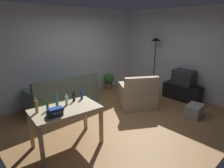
{
  "coord_description": "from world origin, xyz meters",
  "views": [
    {
      "loc": [
        -3.08,
        -2.94,
        2.19
      ],
      "look_at": [
        0.1,
        0.5,
        0.75
      ],
      "focal_mm": 30.72,
      "sensor_mm": 36.0,
      "label": 1
    }
  ],
  "objects_px": {
    "potted_plant": "(109,80)",
    "bottle_squat": "(36,106)",
    "armchair": "(138,96)",
    "bottle_blue": "(82,95)",
    "bottle_green": "(47,106)",
    "bottle_clear": "(67,100)",
    "bottle_tall": "(57,100)",
    "storage_box": "(194,111)",
    "book_stack": "(55,112)",
    "tv": "(184,77)",
    "desk": "(66,114)",
    "bottle_dark": "(74,97)",
    "tv_stand": "(182,92)",
    "torchiere_lamp": "(155,50)",
    "couch": "(64,97)"
  },
  "relations": [
    {
      "from": "potted_plant",
      "to": "book_stack",
      "type": "bearing_deg",
      "value": -145.67
    },
    {
      "from": "potted_plant",
      "to": "bottle_squat",
      "type": "bearing_deg",
      "value": -151.36
    },
    {
      "from": "potted_plant",
      "to": "armchair",
      "type": "distance_m",
      "value": 1.71
    },
    {
      "from": "desk",
      "to": "bottle_clear",
      "type": "xyz_separation_m",
      "value": [
        0.1,
        0.11,
        0.2
      ]
    },
    {
      "from": "tv",
      "to": "bottle_tall",
      "type": "relative_size",
      "value": 2.24
    },
    {
      "from": "armchair",
      "to": "bottle_clear",
      "type": "relative_size",
      "value": 5.58
    },
    {
      "from": "couch",
      "to": "desk",
      "type": "bearing_deg",
      "value": 62.6
    },
    {
      "from": "tv",
      "to": "armchair",
      "type": "distance_m",
      "value": 1.58
    },
    {
      "from": "bottle_clear",
      "to": "desk",
      "type": "bearing_deg",
      "value": -131.38
    },
    {
      "from": "bottle_squat",
      "to": "bottle_tall",
      "type": "relative_size",
      "value": 0.97
    },
    {
      "from": "bottle_blue",
      "to": "book_stack",
      "type": "bearing_deg",
      "value": -156.03
    },
    {
      "from": "armchair",
      "to": "bottle_squat",
      "type": "bearing_deg",
      "value": 33.81
    },
    {
      "from": "storage_box",
      "to": "bottle_green",
      "type": "xyz_separation_m",
      "value": [
        -3.21,
        1.21,
        0.69
      ]
    },
    {
      "from": "tv_stand",
      "to": "bottle_blue",
      "type": "relative_size",
      "value": 5.43
    },
    {
      "from": "bottle_tall",
      "to": "bottle_dark",
      "type": "relative_size",
      "value": 1.3
    },
    {
      "from": "bottle_squat",
      "to": "bottle_green",
      "type": "relative_size",
      "value": 1.3
    },
    {
      "from": "potted_plant",
      "to": "armchair",
      "type": "relative_size",
      "value": 0.47
    },
    {
      "from": "desk",
      "to": "bottle_green",
      "type": "relative_size",
      "value": 6.33
    },
    {
      "from": "bottle_squat",
      "to": "storage_box",
      "type": "bearing_deg",
      "value": -20.39
    },
    {
      "from": "bottle_squat",
      "to": "bottle_blue",
      "type": "xyz_separation_m",
      "value": [
        0.92,
        0.01,
        -0.03
      ]
    },
    {
      "from": "bottle_squat",
      "to": "bottle_green",
      "type": "bearing_deg",
      "value": -14.28
    },
    {
      "from": "bottle_squat",
      "to": "bottle_green",
      "type": "height_order",
      "value": "bottle_squat"
    },
    {
      "from": "tv_stand",
      "to": "bottle_tall",
      "type": "bearing_deg",
      "value": 83.01
    },
    {
      "from": "desk",
      "to": "book_stack",
      "type": "relative_size",
      "value": 4.53
    },
    {
      "from": "storage_box",
      "to": "bottle_blue",
      "type": "height_order",
      "value": "bottle_blue"
    },
    {
      "from": "bottle_clear",
      "to": "bottle_dark",
      "type": "xyz_separation_m",
      "value": [
        0.2,
        0.08,
        -0.0
      ]
    },
    {
      "from": "couch",
      "to": "bottle_squat",
      "type": "relative_size",
      "value": 7.2
    },
    {
      "from": "couch",
      "to": "book_stack",
      "type": "xyz_separation_m",
      "value": [
        -1.11,
        -1.78,
        0.52
      ]
    },
    {
      "from": "tv",
      "to": "bottle_squat",
      "type": "xyz_separation_m",
      "value": [
        -4.25,
        0.46,
        0.18
      ]
    },
    {
      "from": "armchair",
      "to": "bottle_blue",
      "type": "relative_size",
      "value": 5.96
    },
    {
      "from": "armchair",
      "to": "bottle_blue",
      "type": "height_order",
      "value": "bottle_blue"
    },
    {
      "from": "couch",
      "to": "bottle_squat",
      "type": "height_order",
      "value": "bottle_squat"
    },
    {
      "from": "couch",
      "to": "bottle_clear",
      "type": "distance_m",
      "value": 1.78
    },
    {
      "from": "book_stack",
      "to": "couch",
      "type": "bearing_deg",
      "value": 58.03
    },
    {
      "from": "couch",
      "to": "tv_stand",
      "type": "distance_m",
      "value": 3.53
    },
    {
      "from": "bottle_tall",
      "to": "bottle_clear",
      "type": "xyz_separation_m",
      "value": [
        0.16,
        -0.07,
        -0.03
      ]
    },
    {
      "from": "armchair",
      "to": "bottle_dark",
      "type": "distance_m",
      "value": 2.15
    },
    {
      "from": "bottle_green",
      "to": "torchiere_lamp",
      "type": "bearing_deg",
      "value": 9.01
    },
    {
      "from": "tv",
      "to": "storage_box",
      "type": "height_order",
      "value": "tv"
    },
    {
      "from": "potted_plant",
      "to": "bottle_dark",
      "type": "xyz_separation_m",
      "value": [
        -2.5,
        -1.75,
        0.52
      ]
    },
    {
      "from": "storage_box",
      "to": "bottle_dark",
      "type": "xyz_separation_m",
      "value": [
        -2.64,
        1.27,
        0.7
      ]
    },
    {
      "from": "bottle_dark",
      "to": "desk",
      "type": "bearing_deg",
      "value": -147.86
    },
    {
      "from": "desk",
      "to": "torchiere_lamp",
      "type": "bearing_deg",
      "value": 17.58
    },
    {
      "from": "tv_stand",
      "to": "torchiere_lamp",
      "type": "relative_size",
      "value": 0.61
    },
    {
      "from": "bottle_tall",
      "to": "storage_box",
      "type": "bearing_deg",
      "value": -22.89
    },
    {
      "from": "bottle_green",
      "to": "bottle_clear",
      "type": "xyz_separation_m",
      "value": [
        0.37,
        -0.02,
        0.01
      ]
    },
    {
      "from": "desk",
      "to": "storage_box",
      "type": "height_order",
      "value": "desk"
    },
    {
      "from": "bottle_squat",
      "to": "bottle_green",
      "type": "xyz_separation_m",
      "value": [
        0.17,
        -0.04,
        -0.03
      ]
    },
    {
      "from": "potted_plant",
      "to": "storage_box",
      "type": "height_order",
      "value": "potted_plant"
    },
    {
      "from": "bottle_blue",
      "to": "book_stack",
      "type": "height_order",
      "value": "bottle_blue"
    }
  ]
}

